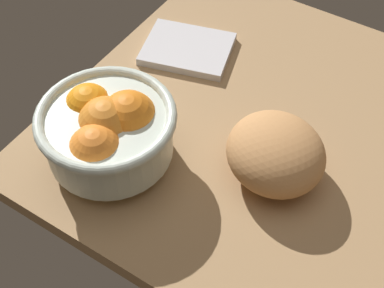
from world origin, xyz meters
The scene contains 4 objects.
ground_plane centered at (0.00, 0.00, -1.50)cm, with size 73.81×64.62×3.00cm, color #A88256.
fruit_bowl centered at (-21.45, -18.57, 6.85)cm, with size 19.97×19.97×11.89cm.
bread_loaf centered at (0.07, -7.86, 4.40)cm, with size 14.93×13.93×8.81cm, color tan.
napkin_folded centered at (-25.13, 8.02, 0.72)cm, with size 15.26×11.90×1.45cm, color silver.
Camera 1 is at (15.49, -54.56, 64.38)cm, focal length 50.40 mm.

